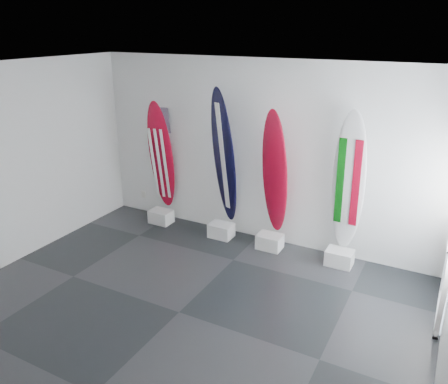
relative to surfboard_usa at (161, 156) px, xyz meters
The scene contains 13 objects.
floor 3.18m from the surfboard_usa, 51.24° to the right, with size 6.00×6.00×0.00m, color black.
ceiling 3.41m from the surfboard_usa, 51.24° to the right, with size 6.00×6.00×0.00m, color white.
wall_back 1.86m from the surfboard_usa, ahead, with size 6.00×6.00×0.00m, color white.
wall_left 2.57m from the surfboard_usa, 117.16° to the right, with size 5.00×5.00×0.00m, color white.
display_block_usa 1.14m from the surfboard_usa, 90.00° to the right, with size 0.40×0.30×0.24m, color silver.
surfboard_usa is the anchor object (origin of this frame).
display_block_navy 1.71m from the surfboard_usa, ahead, with size 0.40×0.30×0.24m, color silver.
surfboard_navy 1.28m from the surfboard_usa, ahead, with size 0.53×0.08×2.35m, color black.
display_block_swiss 2.46m from the surfboard_usa, ahead, with size 0.40×0.30×0.24m, color silver.
surfboard_swiss 2.18m from the surfboard_usa, ahead, with size 0.47×0.08×2.08m, color maroon.
display_block_italy 3.52m from the surfboard_usa, ahead, with size 0.40×0.30×0.24m, color silver.
surfboard_italy 3.33m from the surfboard_usa, ahead, with size 0.49×0.08×2.16m, color white.
wall_outlet 1.11m from the surfboard_usa, 162.11° to the left, with size 0.09×0.02×0.13m, color silver.
Camera 1 is at (2.79, -4.01, 3.47)m, focal length 35.95 mm.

